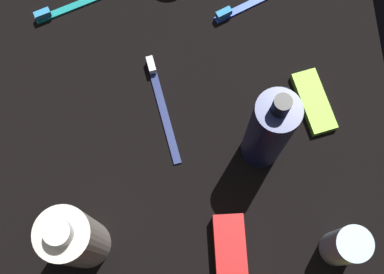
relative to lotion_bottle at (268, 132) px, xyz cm
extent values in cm
cube|color=black|center=(1.73, 10.37, -10.06)|extent=(84.00, 64.00, 1.20)
cylinder|color=#171E4C|center=(0.00, 0.00, -0.22)|extent=(5.90, 5.90, 18.49)
cylinder|color=black|center=(0.00, 0.00, 10.43)|extent=(2.20, 2.20, 2.80)
cylinder|color=silver|center=(-12.90, 26.53, -1.61)|extent=(6.93, 6.93, 15.72)
cylinder|color=silver|center=(-12.90, 26.53, 7.35)|extent=(3.20, 3.20, 2.20)
cylinder|color=silver|center=(-15.57, -9.74, -4.82)|extent=(4.97, 4.97, 9.30)
cube|color=navy|center=(7.20, 14.61, -9.01)|extent=(17.85, 4.95, 0.90)
cube|color=white|center=(14.53, 16.19, -7.96)|extent=(2.77, 1.62, 1.20)
cube|color=teal|center=(27.38, 26.79, -9.01)|extent=(7.69, 17.20, 0.90)
cube|color=#338CCC|center=(24.64, 33.77, -7.96)|extent=(1.97, 2.82, 1.20)
cube|color=#338CCC|center=(23.12, 3.94, -7.96)|extent=(2.10, 2.82, 1.20)
cube|color=#8CD133|center=(7.08, -9.13, -8.71)|extent=(11.04, 6.29, 1.50)
camera|label=1|loc=(-19.51, 11.55, 65.67)|focal=47.08mm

